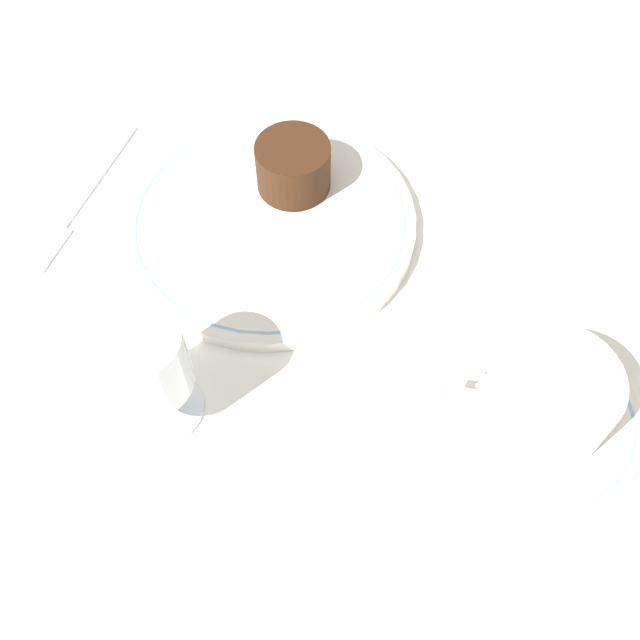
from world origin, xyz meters
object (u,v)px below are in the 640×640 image
(dinner_plate, at_px, (271,223))
(wine_glass, at_px, (145,366))
(coffee_cup, at_px, (548,397))
(dessert_cake, at_px, (293,166))
(fork, at_px, (74,209))

(dinner_plate, relative_size, wine_glass, 2.42)
(coffee_cup, relative_size, dessert_cake, 1.78)
(coffee_cup, distance_m, wine_glass, 0.29)
(wine_glass, bearing_deg, fork, -52.62)
(dinner_plate, bearing_deg, wine_glass, 76.36)
(coffee_cup, height_order, dessert_cake, coffee_cup)
(coffee_cup, xyz_separation_m, dessert_cake, (0.23, -0.20, -0.01))
(wine_glass, height_order, dessert_cake, wine_glass)
(dinner_plate, distance_m, dessert_cake, 0.05)
(wine_glass, distance_m, fork, 0.24)
(dinner_plate, xyz_separation_m, fork, (0.19, 0.01, -0.01))
(dessert_cake, bearing_deg, wine_glass, 75.84)
(dinner_plate, bearing_deg, fork, 3.61)
(dessert_cake, bearing_deg, dinner_plate, 73.63)
(fork, distance_m, dessert_cake, 0.21)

